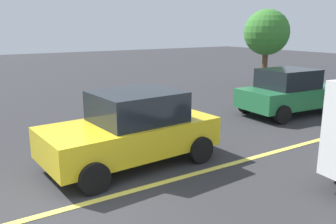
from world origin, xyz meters
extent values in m
plane|color=#2D2D30|center=(0.00, 0.00, 0.00)|extent=(80.00, 80.00, 0.00)
cube|color=#E0D14C|center=(3.00, 0.00, 0.01)|extent=(28.00, 0.16, 0.01)
cube|color=gold|center=(2.06, 1.34, 0.67)|extent=(4.13, 2.12, 0.69)
cube|color=black|center=(2.26, 1.35, 1.36)|extent=(2.03, 1.76, 0.69)
cylinder|color=black|center=(0.76, 0.32, 0.32)|extent=(0.65, 0.26, 0.64)
cylinder|color=black|center=(0.64, 2.19, 0.32)|extent=(0.65, 0.26, 0.64)
cylinder|color=black|center=(3.49, 0.49, 0.32)|extent=(0.65, 0.26, 0.64)
cylinder|color=black|center=(3.37, 2.36, 0.32)|extent=(0.65, 0.26, 0.64)
cube|color=#236B3D|center=(9.29, 2.56, 0.66)|extent=(4.01, 2.01, 0.68)
cube|color=black|center=(9.10, 2.57, 1.34)|extent=(1.97, 1.68, 0.68)
cylinder|color=black|center=(10.67, 3.37, 0.32)|extent=(0.65, 0.26, 0.64)
cylinder|color=black|center=(10.57, 1.59, 0.32)|extent=(0.65, 0.26, 0.64)
cylinder|color=black|center=(8.02, 3.53, 0.32)|extent=(0.65, 0.26, 0.64)
cylinder|color=black|center=(7.91, 1.75, 0.32)|extent=(0.65, 0.26, 0.64)
cylinder|color=#513823|center=(12.74, 7.00, 1.13)|extent=(0.28, 0.28, 2.27)
sphere|color=#387A2D|center=(12.74, 7.00, 2.90)|extent=(2.31, 2.31, 2.31)
camera|label=1|loc=(-1.46, -5.77, 3.15)|focal=37.76mm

